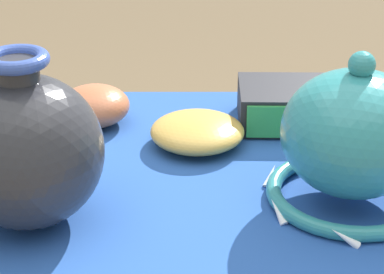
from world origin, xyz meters
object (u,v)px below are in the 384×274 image
at_px(vase_dome_bell, 352,141).
at_px(vase_tall_bulbous, 24,150).
at_px(pot_squat_celadon, 376,108).
at_px(bowl_shallow_ochre, 195,131).
at_px(mosaic_tile_box, 283,105).
at_px(bowl_shallow_terracotta, 92,106).

bearing_deg(vase_dome_bell, vase_tall_bulbous, -173.33).
xyz_separation_m(pot_squat_celadon, bowl_shallow_ochre, (-0.31, -0.08, -0.01)).
relative_size(vase_tall_bulbous, pot_squat_celadon, 1.93).
relative_size(mosaic_tile_box, bowl_shallow_ochre, 1.05).
height_order(vase_dome_bell, bowl_shallow_ochre, vase_dome_bell).
relative_size(vase_dome_bell, bowl_shallow_ochre, 1.63).
bearing_deg(vase_dome_bell, pot_squat_celadon, 69.13).
height_order(mosaic_tile_box, bowl_shallow_terracotta, same).
height_order(vase_dome_bell, mosaic_tile_box, vase_dome_bell).
height_order(bowl_shallow_terracotta, pot_squat_celadon, bowl_shallow_terracotta).
bearing_deg(mosaic_tile_box, vase_dome_bell, -75.79).
bearing_deg(bowl_shallow_terracotta, vase_tall_bulbous, -98.76).
height_order(vase_tall_bulbous, mosaic_tile_box, vase_tall_bulbous).
bearing_deg(mosaic_tile_box, vase_tall_bulbous, -139.32).
bearing_deg(vase_dome_bell, bowl_shallow_ochre, 140.23).
xyz_separation_m(vase_dome_bell, pot_squat_celadon, (0.10, 0.26, -0.06)).
height_order(vase_tall_bulbous, vase_dome_bell, vase_tall_bulbous).
distance_m(vase_tall_bulbous, bowl_shallow_terracotta, 0.33).
relative_size(vase_tall_bulbous, vase_dome_bell, 0.96).
xyz_separation_m(vase_dome_bell, mosaic_tile_box, (-0.06, 0.26, -0.06)).
relative_size(vase_dome_bell, pot_squat_celadon, 2.02).
relative_size(vase_dome_bell, mosaic_tile_box, 1.55).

